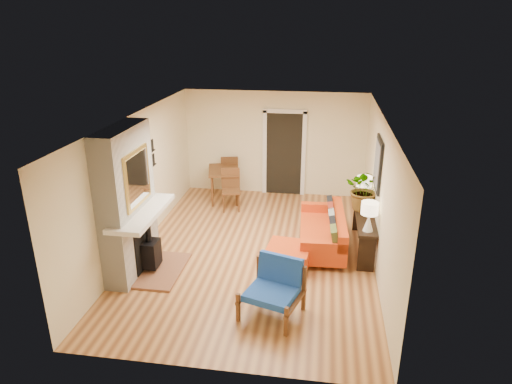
% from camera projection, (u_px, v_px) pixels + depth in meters
% --- Properties ---
extents(room_shell, '(6.50, 6.50, 6.50)m').
position_uv_depth(room_shell, '(297.00, 154.00, 10.76)').
color(room_shell, tan).
rests_on(room_shell, ground).
extents(fireplace, '(1.09, 1.68, 2.60)m').
position_uv_depth(fireplace, '(130.00, 205.00, 7.78)').
color(fireplace, white).
rests_on(fireplace, ground).
extents(sofa, '(0.93, 1.99, 0.77)m').
position_uv_depth(sofa, '(326.00, 231.00, 8.90)').
color(sofa, silver).
rests_on(sofa, ground).
extents(ottoman, '(0.84, 0.84, 0.39)m').
position_uv_depth(ottoman, '(289.00, 255.00, 8.25)').
color(ottoman, silver).
rests_on(ottoman, ground).
extents(blue_chair, '(1.02, 1.01, 0.86)m').
position_uv_depth(blue_chair, '(275.00, 285.00, 6.88)').
color(blue_chair, brown).
rests_on(blue_chair, ground).
extents(dining_table, '(1.04, 1.83, 0.96)m').
position_uv_depth(dining_table, '(227.00, 175.00, 11.18)').
color(dining_table, brown).
rests_on(dining_table, ground).
extents(console_table, '(0.34, 1.85, 0.72)m').
position_uv_depth(console_table, '(364.00, 222.00, 8.73)').
color(console_table, black).
rests_on(console_table, ground).
extents(lamp_near, '(0.30, 0.30, 0.54)m').
position_uv_depth(lamp_near, '(369.00, 213.00, 7.92)').
color(lamp_near, white).
rests_on(lamp_near, console_table).
extents(lamp_far, '(0.30, 0.30, 0.54)m').
position_uv_depth(lamp_far, '(364.00, 186.00, 9.20)').
color(lamp_far, white).
rests_on(lamp_far, console_table).
extents(houseplant, '(0.78, 0.68, 0.85)m').
position_uv_depth(houseplant, '(365.00, 189.00, 8.78)').
color(houseplant, '#1E5919').
rests_on(houseplant, console_table).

